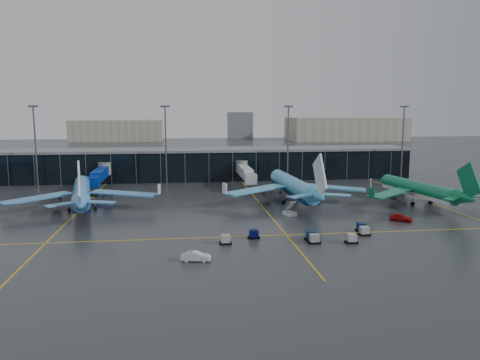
{
  "coord_description": "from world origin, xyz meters",
  "views": [
    {
      "loc": [
        -9.91,
        -101.62,
        24.19
      ],
      "look_at": [
        5.0,
        18.0,
        6.0
      ],
      "focal_mm": 35.0,
      "sensor_mm": 36.0,
      "label": 1
    }
  ],
  "objects": [
    {
      "name": "ground",
      "position": [
        0.0,
        0.0,
        0.0
      ],
      "size": [
        600.0,
        600.0,
        0.0
      ],
      "primitive_type": "plane",
      "color": "#282B2D",
      "rests_on": "ground"
    },
    {
      "name": "airliner_klm_near",
      "position": [
        18.97,
        16.98,
        6.96
      ],
      "size": [
        41.85,
        47.11,
        13.92
      ],
      "primitive_type": null,
      "rotation": [
        0.0,
        0.0,
        0.05
      ],
      "color": "#41A8D6",
      "rests_on": "ground"
    },
    {
      "name": "distant_hangars",
      "position": [
        49.94,
        270.08,
        8.79
      ],
      "size": [
        260.0,
        71.0,
        22.0
      ],
      "color": "#B2AD99",
      "rests_on": "ground"
    },
    {
      "name": "service_van_red",
      "position": [
        37.38,
        -6.94,
        0.82
      ],
      "size": [
        5.01,
        4.49,
        1.65
      ],
      "primitive_type": "imported",
      "rotation": [
        0.0,
        0.0,
        0.91
      ],
      "color": "#A00D0C",
      "rests_on": "ground"
    },
    {
      "name": "airliner_arkefly",
      "position": [
        -34.4,
        14.48,
        6.61
      ],
      "size": [
        45.22,
        49.37,
        13.21
      ],
      "primitive_type": null,
      "rotation": [
        0.0,
        0.0,
        0.19
      ],
      "color": "#3F8AD1",
      "rests_on": "ground"
    },
    {
      "name": "airliner_aer_lingus",
      "position": [
        50.74,
        11.38,
        6.02
      ],
      "size": [
        39.58,
        43.64,
        12.05
      ],
      "primitive_type": null,
      "rotation": [
        0.0,
        0.0,
        0.14
      ],
      "color": "#0D7245",
      "rests_on": "ground"
    },
    {
      "name": "baggage_carts",
      "position": [
        14.24,
        -18.49,
        0.76
      ],
      "size": [
        30.18,
        9.47,
        1.7
      ],
      "color": "black",
      "rests_on": "ground"
    },
    {
      "name": "terminal_pier",
      "position": [
        0.0,
        62.0,
        5.42
      ],
      "size": [
        142.0,
        17.0,
        10.7
      ],
      "color": "black",
      "rests_on": "ground"
    },
    {
      "name": "mobile_airstair",
      "position": [
        14.6,
        1.89,
        0.77
      ],
      "size": [
        3.05,
        3.71,
        3.45
      ],
      "rotation": [
        0.0,
        0.0,
        0.3
      ],
      "color": "silver",
      "rests_on": "ground"
    },
    {
      "name": "taxi_lines",
      "position": [
        10.0,
        10.61,
        0.01
      ],
      "size": [
        220.0,
        120.0,
        0.02
      ],
      "color": "gold",
      "rests_on": "ground"
    },
    {
      "name": "service_van_white",
      "position": [
        -8.01,
        -28.7,
        0.79
      ],
      "size": [
        4.99,
        2.35,
        1.58
      ],
      "primitive_type": "imported",
      "rotation": [
        0.0,
        0.0,
        1.43
      ],
      "color": "silver",
      "rests_on": "ground"
    },
    {
      "name": "jet_bridges",
      "position": [
        -35.0,
        42.99,
        4.55
      ],
      "size": [
        94.0,
        27.5,
        7.2
      ],
      "color": "#595B60",
      "rests_on": "ground"
    },
    {
      "name": "flood_masts",
      "position": [
        5.0,
        50.0,
        13.81
      ],
      "size": [
        203.0,
        0.5,
        25.5
      ],
      "color": "#595B60",
      "rests_on": "ground"
    }
  ]
}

